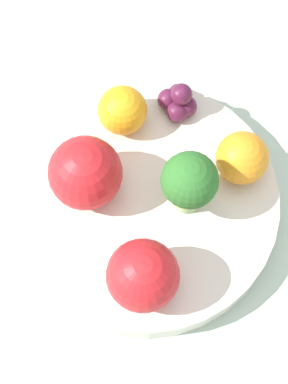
# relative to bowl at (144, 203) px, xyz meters

# --- Properties ---
(ground_plane) EXTENTS (6.00, 6.00, 0.00)m
(ground_plane) POSITION_rel_bowl_xyz_m (0.00, 0.00, -0.03)
(ground_plane) COLOR gray
(table_surface) EXTENTS (1.20, 1.20, 0.02)m
(table_surface) POSITION_rel_bowl_xyz_m (0.00, 0.00, -0.02)
(table_surface) COLOR #B2C6B2
(table_surface) RESTS_ON ground_plane
(bowl) EXTENTS (0.24, 0.24, 0.03)m
(bowl) POSITION_rel_bowl_xyz_m (0.00, 0.00, 0.00)
(bowl) COLOR silver
(bowl) RESTS_ON table_surface
(broccoli) EXTENTS (0.05, 0.05, 0.07)m
(broccoli) POSITION_rel_bowl_xyz_m (0.01, -0.04, 0.05)
(broccoli) COLOR #99C17A
(broccoli) RESTS_ON bowl
(apple_red) EXTENTS (0.06, 0.06, 0.06)m
(apple_red) POSITION_rel_bowl_xyz_m (-0.01, 0.05, 0.04)
(apple_red) COLOR red
(apple_red) RESTS_ON bowl
(apple_green) EXTENTS (0.06, 0.06, 0.06)m
(apple_green) POSITION_rel_bowl_xyz_m (-0.07, -0.03, 0.04)
(apple_green) COLOR red
(apple_green) RESTS_ON bowl
(orange_front) EXTENTS (0.04, 0.04, 0.04)m
(orange_front) POSITION_rel_bowl_xyz_m (0.06, 0.04, 0.04)
(orange_front) COLOR orange
(orange_front) RESTS_ON bowl
(orange_back) EXTENTS (0.05, 0.05, 0.05)m
(orange_back) POSITION_rel_bowl_xyz_m (0.05, -0.07, 0.04)
(orange_back) COLOR orange
(orange_back) RESTS_ON bowl
(grape_cluster) EXTENTS (0.04, 0.04, 0.04)m
(grape_cluster) POSITION_rel_bowl_xyz_m (0.09, 0.00, 0.03)
(grape_cluster) COLOR #511938
(grape_cluster) RESTS_ON bowl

